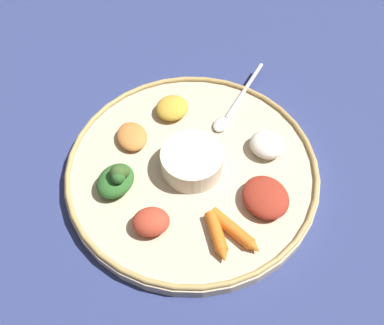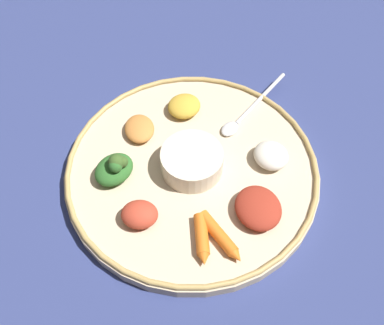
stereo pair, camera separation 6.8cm
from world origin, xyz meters
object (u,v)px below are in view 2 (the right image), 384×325
at_px(carrot_near_spoon, 202,239).
at_px(carrot_outer, 220,236).
at_px(center_bowl, 192,160).
at_px(greens_pile, 115,168).
at_px(spoon, 244,112).

relative_size(carrot_near_spoon, carrot_outer, 0.74).
bearing_deg(center_bowl, greens_pile, -43.36).
xyz_separation_m(spoon, carrot_near_spoon, (0.23, 0.09, 0.01)).
bearing_deg(carrot_outer, greens_pile, -84.87).
xyz_separation_m(spoon, greens_pile, (0.22, -0.08, 0.02)).
relative_size(center_bowl, spoon, 0.53).
xyz_separation_m(center_bowl, carrot_outer, (0.07, 0.11, -0.01)).
distance_m(center_bowl, carrot_near_spoon, 0.12).
bearing_deg(spoon, carrot_outer, 27.62).
height_order(center_bowl, spoon, center_bowl).
height_order(spoon, carrot_outer, carrot_outer).
bearing_deg(spoon, center_bowl, 1.05).
height_order(spoon, carrot_near_spoon, carrot_near_spoon).
distance_m(spoon, greens_pile, 0.24).
bearing_deg(carrot_outer, carrot_near_spoon, -42.04).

